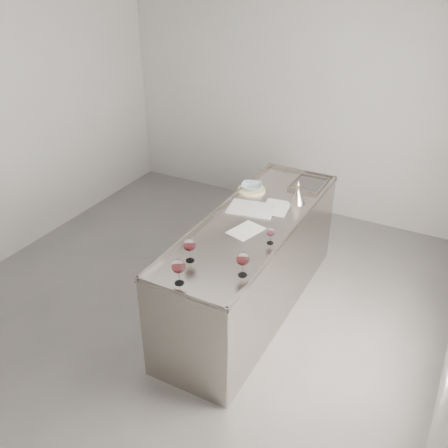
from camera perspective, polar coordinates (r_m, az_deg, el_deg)
The scene contains 12 objects.
room_shell at distance 4.14m, azimuth -4.50°, elevation 5.74°, with size 4.54×5.04×2.84m.
counter at distance 4.62m, azimuth 3.24°, elevation -4.69°, with size 0.77×2.42×0.97m.
wine_glass_left at distance 3.52m, azimuth -5.22°, elevation -4.92°, with size 0.10×0.10×0.20m.
wine_glass_middle at distance 3.76m, azimuth -3.96°, elevation -2.47°, with size 0.10×0.10×0.19m.
wine_glass_right at distance 3.60m, azimuth 2.17°, elevation -4.09°, with size 0.10×0.10×0.19m.
wine_glass_small at distance 4.01m, azimuth 5.35°, elevation -0.98°, with size 0.07×0.07×0.14m.
notebook at distance 4.56m, azimuth 3.15°, elevation 1.79°, with size 0.46×0.36×0.02m.
loose_paper_top at distance 4.21m, azimuth 2.51°, elevation -0.75°, with size 0.21×0.30×0.00m, color white.
loose_paper_under at distance 4.59m, azimuth 5.95°, elevation 1.88°, with size 0.23×0.33×0.00m, color silver.
trivet at distance 4.90m, azimuth 3.17°, elevation 3.94°, with size 0.27×0.27×0.02m, color beige.
ceramic_bowl at distance 4.88m, azimuth 3.18°, elevation 4.30°, with size 0.20×0.20×0.05m, color #99B0B3.
wine_funnel at distance 4.68m, azimuth 8.37°, elevation 3.16°, with size 0.15×0.15×0.23m.
Camera 1 is at (2.06, -3.18, 3.07)m, focal length 40.00 mm.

